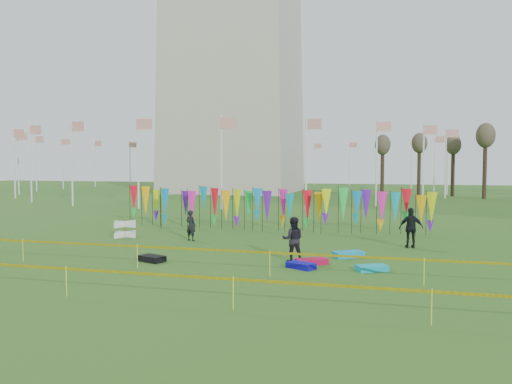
% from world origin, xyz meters
% --- Properties ---
extents(ground, '(160.00, 160.00, 0.00)m').
position_xyz_m(ground, '(0.00, 0.00, 0.00)').
color(ground, '#275919').
rests_on(ground, ground).
extents(flagpole_ring, '(57.40, 56.16, 8.00)m').
position_xyz_m(flagpole_ring, '(-14.00, 48.00, 4.00)').
color(flagpole_ring, silver).
rests_on(flagpole_ring, ground).
extents(banner_row, '(18.64, 0.64, 2.42)m').
position_xyz_m(banner_row, '(0.28, 8.99, 1.54)').
color(banner_row, black).
rests_on(banner_row, ground).
extents(caution_tape_near, '(26.00, 0.02, 0.90)m').
position_xyz_m(caution_tape_near, '(-0.22, -2.31, 0.78)').
color(caution_tape_near, yellow).
rests_on(caution_tape_near, ground).
extents(caution_tape_far, '(26.00, 0.02, 0.90)m').
position_xyz_m(caution_tape_far, '(-0.22, -6.44, 0.78)').
color(caution_tape_far, yellow).
rests_on(caution_tape_far, ground).
extents(box_kite, '(0.79, 0.79, 0.87)m').
position_xyz_m(box_kite, '(-6.51, 4.57, 0.44)').
color(box_kite, red).
rests_on(box_kite, ground).
extents(person_left, '(0.66, 0.55, 1.55)m').
position_xyz_m(person_left, '(-2.71, 4.42, 0.77)').
color(person_left, black).
rests_on(person_left, ground).
extents(person_mid, '(0.96, 0.71, 1.78)m').
position_xyz_m(person_mid, '(3.30, 0.44, 0.89)').
color(person_mid, black).
rests_on(person_mid, ground).
extents(person_right, '(1.18, 0.81, 1.86)m').
position_xyz_m(person_right, '(7.97, 5.04, 0.93)').
color(person_right, black).
rests_on(person_right, ground).
extents(kite_bag_turquoise, '(1.38, 1.21, 0.25)m').
position_xyz_m(kite_bag_turquoise, '(5.35, 1.90, 0.12)').
color(kite_bag_turquoise, '#0E97D5').
rests_on(kite_bag_turquoise, ground).
extents(kite_bag_blue, '(1.18, 0.98, 0.22)m').
position_xyz_m(kite_bag_blue, '(3.83, -0.77, 0.11)').
color(kite_bag_blue, '#0F0AB0').
rests_on(kite_bag_blue, ground).
extents(kite_bag_red, '(1.33, 1.12, 0.22)m').
position_xyz_m(kite_bag_red, '(4.09, 0.07, 0.11)').
color(kite_bag_red, '#C20C3A').
rests_on(kite_bag_red, ground).
extents(kite_bag_black, '(1.19, 0.94, 0.24)m').
position_xyz_m(kite_bag_black, '(-2.13, -1.02, 0.12)').
color(kite_bag_black, black).
rests_on(kite_bag_black, ground).
extents(kite_bag_teal, '(1.24, 1.00, 0.21)m').
position_xyz_m(kite_bag_teal, '(6.40, -0.57, 0.11)').
color(kite_bag_teal, '#0DAABD').
rests_on(kite_bag_teal, ground).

